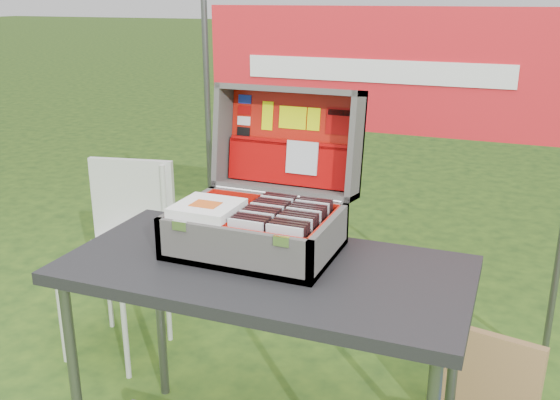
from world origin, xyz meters
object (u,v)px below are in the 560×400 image
at_px(chair, 112,264).
at_px(cardboard_box, 487,385).
at_px(suitcase, 262,174).
at_px(table, 265,373).

bearing_deg(chair, cardboard_box, -9.52).
bearing_deg(suitcase, chair, 160.23).
height_order(table, suitcase, suitcase).
bearing_deg(cardboard_box, chair, -167.18).
distance_m(table, suitcase, 0.68).
bearing_deg(cardboard_box, table, -132.09).
height_order(chair, cardboard_box, chair).
distance_m(suitcase, chair, 1.13).
xyz_separation_m(chair, cardboard_box, (1.66, 0.06, -0.25)).
bearing_deg(table, cardboard_box, 36.21).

